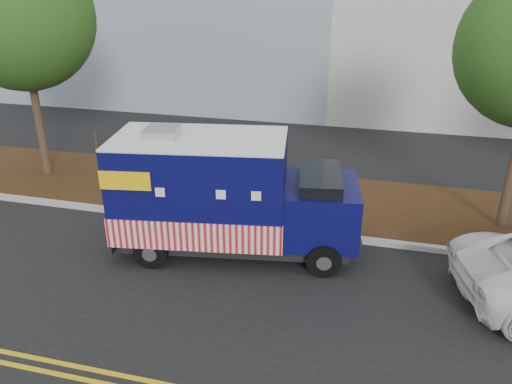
# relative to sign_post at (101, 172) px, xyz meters

# --- Properties ---
(ground) EXTENTS (120.00, 120.00, 0.00)m
(ground) POSITION_rel_sign_post_xyz_m (3.33, -1.58, -1.20)
(ground) COLOR black
(ground) RESTS_ON ground
(curb) EXTENTS (120.00, 0.18, 0.15)m
(curb) POSITION_rel_sign_post_xyz_m (3.33, -0.18, -1.12)
(curb) COLOR #9E9E99
(curb) RESTS_ON ground
(mulch_strip) EXTENTS (120.00, 4.00, 0.15)m
(mulch_strip) POSITION_rel_sign_post_xyz_m (3.33, 1.92, -1.12)
(mulch_strip) COLOR black
(mulch_strip) RESTS_ON ground
(centerline_near) EXTENTS (120.00, 0.10, 0.01)m
(centerline_near) POSITION_rel_sign_post_xyz_m (3.33, -6.03, -1.19)
(centerline_near) COLOR gold
(centerline_near) RESTS_ON ground
(centerline_far) EXTENTS (120.00, 0.10, 0.01)m
(centerline_far) POSITION_rel_sign_post_xyz_m (3.33, -6.28, -1.19)
(centerline_far) COLOR gold
(centerline_far) RESTS_ON ground
(tree_a) EXTENTS (4.46, 4.46, 7.49)m
(tree_a) POSITION_rel_sign_post_xyz_m (-3.21, 1.80, 4.05)
(tree_a) COLOR #38281C
(tree_a) RESTS_ON ground
(sign_post) EXTENTS (0.06, 0.06, 2.40)m
(sign_post) POSITION_rel_sign_post_xyz_m (0.00, 0.00, 0.00)
(sign_post) COLOR #473828
(sign_post) RESTS_ON ground
(food_truck) EXTENTS (6.29, 3.12, 3.18)m
(food_truck) POSITION_rel_sign_post_xyz_m (4.17, -1.36, 0.24)
(food_truck) COLOR black
(food_truck) RESTS_ON ground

